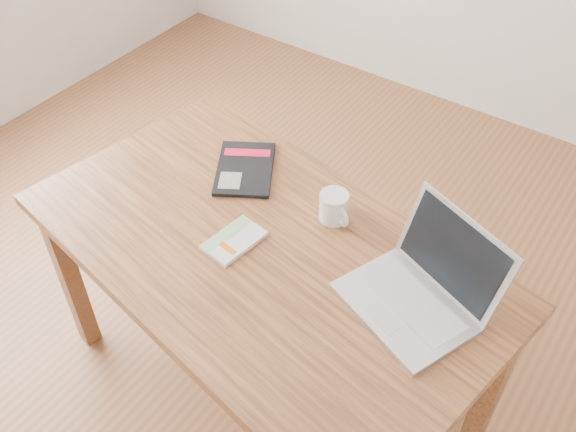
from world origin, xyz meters
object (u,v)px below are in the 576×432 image
Objects in this scene: desk at (263,267)px; black_guidebook at (245,169)px; laptop at (422,288)px; coffee_mug at (334,207)px; white_guidebook at (234,241)px.

desk is 4.75× the size of black_guidebook.
laptop is at bearing 20.30° from desk.
laptop reaches higher than coffee_mug.
coffee_mug is (-0.35, 0.13, -0.00)m from laptop.
black_guidebook is 0.76× the size of laptop.
white_guidebook is at bearing -98.31° from coffee_mug.
black_guidebook is 0.72m from laptop.
coffee_mug reaches higher than black_guidebook.
laptop is (0.46, 0.08, 0.14)m from desk.
black_guidebook is 0.36m from coffee_mug.
white_guidebook is 0.55m from laptop.
laptop reaches higher than black_guidebook.
desk is at bearing 31.67° from white_guidebook.
desk is at bearing -88.74° from coffee_mug.
coffee_mug reaches higher than desk.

